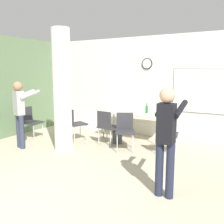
{
  "coord_description": "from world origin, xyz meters",
  "views": [
    {
      "loc": [
        2.47,
        -1.6,
        1.83
      ],
      "look_at": [
        0.06,
        2.67,
        1.04
      ],
      "focal_mm": 40.0,
      "sensor_mm": 36.0,
      "label": 1
    }
  ],
  "objects": [
    {
      "name": "folding_table",
      "position": [
        -0.26,
        4.47,
        0.69
      ],
      "size": [
        1.71,
        0.71,
        0.74
      ],
      "color": "beige",
      "rests_on": "ground_plane"
    },
    {
      "name": "person_playing_side",
      "position": [
        1.44,
        1.82,
        0.95
      ],
      "size": [
        0.36,
        0.64,
        1.62
      ],
      "color": "#1E2338",
      "rests_on": "ground_plane"
    },
    {
      "name": "person_watching_back",
      "position": [
        -2.32,
        2.44,
        0.95
      ],
      "size": [
        0.47,
        0.64,
        1.61
      ],
      "color": "#2D3347",
      "rests_on": "ground_plane"
    },
    {
      "name": "chair_by_left_wall",
      "position": [
        -2.8,
        3.18,
        0.51
      ],
      "size": [
        0.47,
        0.47,
        0.87
      ],
      "color": "#2D2D33",
      "rests_on": "ground_plane"
    },
    {
      "name": "chair_table_left",
      "position": [
        -0.65,
        3.68,
        0.51
      ],
      "size": [
        0.47,
        0.47,
        0.87
      ],
      "color": "#2D2D33",
      "rests_on": "ground_plane"
    },
    {
      "name": "bottle_on_table",
      "position": [
        0.06,
        4.57,
        0.84
      ],
      "size": [
        0.07,
        0.07,
        0.28
      ],
      "color": "#1E6B2D",
      "rests_on": "folding_table"
    },
    {
      "name": "chair_table_front",
      "position": [
        -0.08,
        3.54,
        0.51
      ],
      "size": [
        0.6,
        0.6,
        0.87
      ],
      "color": "#2D2D33",
      "rests_on": "ground_plane"
    },
    {
      "name": "support_pillar",
      "position": [
        -1.35,
        2.84,
        1.4
      ],
      "size": [
        0.42,
        0.42,
        2.8
      ],
      "color": "white",
      "rests_on": "ground_plane"
    },
    {
      "name": "wall_back",
      "position": [
        0.03,
        5.06,
        1.4
      ],
      "size": [
        8.0,
        0.15,
        2.8
      ],
      "color": "silver",
      "rests_on": "ground_plane"
    },
    {
      "name": "chair_near_pillar",
      "position": [
        -1.58,
        3.57,
        0.51
      ],
      "size": [
        0.59,
        0.59,
        0.87
      ],
      "color": "#2D2D33",
      "rests_on": "ground_plane"
    },
    {
      "name": "waste_bin",
      "position": [
        -0.48,
        3.91,
        0.17
      ],
      "size": [
        0.25,
        0.25,
        0.33
      ],
      "color": "#38383D",
      "rests_on": "ground_plane"
    },
    {
      "name": "chair_table_right",
      "position": [
        0.91,
        3.67,
        0.51
      ],
      "size": [
        0.51,
        0.51,
        0.87
      ],
      "color": "#2D2D33",
      "rests_on": "ground_plane"
    }
  ]
}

